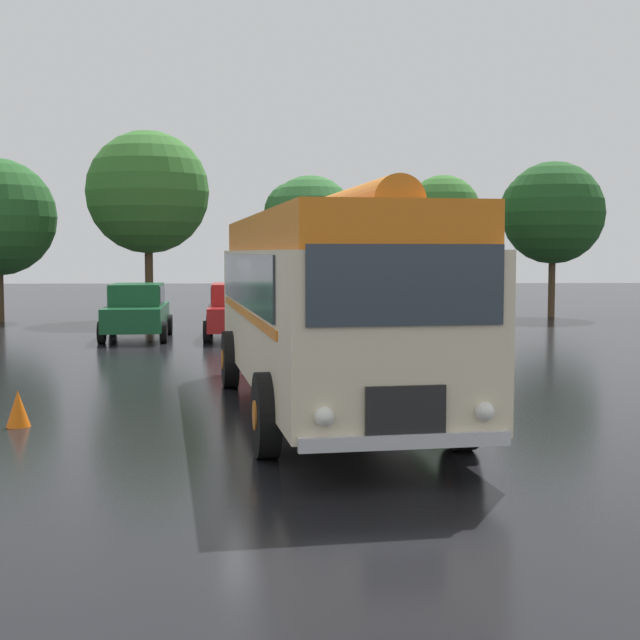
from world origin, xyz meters
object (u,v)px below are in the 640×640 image
car_near_left (137,311)px  car_far_right (422,310)px  traffic_cone (18,409)px  car_mid_left (237,310)px  vintage_bus (323,297)px  car_mid_right (332,311)px

car_near_left → car_far_right: same height
car_near_left → traffic_cone: 13.69m
car_near_left → car_mid_left: size_ratio=1.01×
vintage_bus → car_mid_left: size_ratio=2.41×
car_near_left → car_far_right: size_ratio=0.99×
car_near_left → car_far_right: 8.71m
car_mid_right → car_far_right: 2.83m
car_mid_left → traffic_cone: 13.99m
vintage_bus → car_mid_right: size_ratio=2.46×
car_near_left → car_mid_right: bearing=-2.7°
car_mid_left → traffic_cone: (-2.44, -13.77, -0.57)m
car_near_left → traffic_cone: size_ratio=7.85×
vintage_bus → traffic_cone: 5.03m
car_far_right → car_near_left: bearing=-178.6°
vintage_bus → car_mid_left: (-2.19, 12.66, -1.05)m
car_mid_right → traffic_cone: 14.42m
car_mid_left → car_near_left: bearing=-178.0°
vintage_bus → car_near_left: vintage_bus is taller
car_mid_left → car_far_right: 5.68m
car_near_left → car_mid_right: size_ratio=1.03×
car_mid_right → traffic_cone: size_ratio=7.66×
car_mid_right → car_far_right: (2.79, 0.49, 0.00)m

